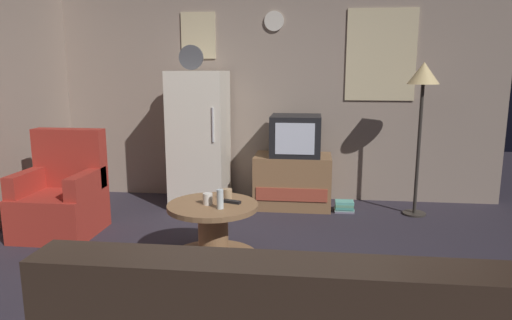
{
  "coord_description": "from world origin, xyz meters",
  "views": [
    {
      "loc": [
        0.45,
        -2.99,
        1.52
      ],
      "look_at": [
        -0.01,
        0.9,
        0.75
      ],
      "focal_mm": 32.53,
      "sensor_mm": 36.0,
      "label": 1
    }
  ],
  "objects_px": {
    "standing_lamp": "(423,85)",
    "remote_control": "(232,202)",
    "book_stack": "(344,206)",
    "coffee_table": "(213,232)",
    "mug_ceramic_tan": "(227,194)",
    "fridge": "(199,139)",
    "armchair": "(62,198)",
    "wine_glass": "(220,199)",
    "crt_tv": "(296,135)",
    "mug_ceramic_white": "(208,199)",
    "tv_stand": "(293,181)"
  },
  "relations": [
    {
      "from": "mug_ceramic_white",
      "to": "armchair",
      "type": "distance_m",
      "value": 1.6
    },
    {
      "from": "standing_lamp",
      "to": "mug_ceramic_white",
      "type": "relative_size",
      "value": 17.67
    },
    {
      "from": "mug_ceramic_tan",
      "to": "standing_lamp",
      "type": "bearing_deg",
      "value": 36.38
    },
    {
      "from": "coffee_table",
      "to": "mug_ceramic_tan",
      "type": "xyz_separation_m",
      "value": [
        0.09,
        0.13,
        0.28
      ]
    },
    {
      "from": "mug_ceramic_white",
      "to": "book_stack",
      "type": "xyz_separation_m",
      "value": [
        1.17,
        1.46,
        -0.46
      ]
    },
    {
      "from": "tv_stand",
      "to": "remote_control",
      "type": "height_order",
      "value": "tv_stand"
    },
    {
      "from": "fridge",
      "to": "crt_tv",
      "type": "relative_size",
      "value": 3.28
    },
    {
      "from": "mug_ceramic_tan",
      "to": "armchair",
      "type": "distance_m",
      "value": 1.69
    },
    {
      "from": "mug_ceramic_white",
      "to": "mug_ceramic_tan",
      "type": "bearing_deg",
      "value": 49.88
    },
    {
      "from": "crt_tv",
      "to": "armchair",
      "type": "height_order",
      "value": "crt_tv"
    },
    {
      "from": "fridge",
      "to": "remote_control",
      "type": "bearing_deg",
      "value": -67.66
    },
    {
      "from": "crt_tv",
      "to": "remote_control",
      "type": "distance_m",
      "value": 1.64
    },
    {
      "from": "fridge",
      "to": "standing_lamp",
      "type": "distance_m",
      "value": 2.42
    },
    {
      "from": "fridge",
      "to": "coffee_table",
      "type": "distance_m",
      "value": 1.7
    },
    {
      "from": "coffee_table",
      "to": "book_stack",
      "type": "distance_m",
      "value": 1.84
    },
    {
      "from": "tv_stand",
      "to": "crt_tv",
      "type": "distance_m",
      "value": 0.51
    },
    {
      "from": "remote_control",
      "to": "coffee_table",
      "type": "bearing_deg",
      "value": -146.07
    },
    {
      "from": "mug_ceramic_tan",
      "to": "armchair",
      "type": "relative_size",
      "value": 0.09
    },
    {
      "from": "fridge",
      "to": "book_stack",
      "type": "relative_size",
      "value": 8.43
    },
    {
      "from": "crt_tv",
      "to": "mug_ceramic_tan",
      "type": "bearing_deg",
      "value": -108.94
    },
    {
      "from": "fridge",
      "to": "crt_tv",
      "type": "distance_m",
      "value": 1.07
    },
    {
      "from": "wine_glass",
      "to": "mug_ceramic_tan",
      "type": "height_order",
      "value": "wine_glass"
    },
    {
      "from": "standing_lamp",
      "to": "mug_ceramic_tan",
      "type": "relative_size",
      "value": 17.67
    },
    {
      "from": "fridge",
      "to": "coffee_table",
      "type": "height_order",
      "value": "fridge"
    },
    {
      "from": "mug_ceramic_white",
      "to": "armchair",
      "type": "bearing_deg",
      "value": 161.52
    },
    {
      "from": "fridge",
      "to": "armchair",
      "type": "height_order",
      "value": "fridge"
    },
    {
      "from": "tv_stand",
      "to": "crt_tv",
      "type": "bearing_deg",
      "value": -2.11
    },
    {
      "from": "tv_stand",
      "to": "wine_glass",
      "type": "height_order",
      "value": "wine_glass"
    },
    {
      "from": "fridge",
      "to": "mug_ceramic_white",
      "type": "height_order",
      "value": "fridge"
    },
    {
      "from": "mug_ceramic_white",
      "to": "fridge",
      "type": "bearing_deg",
      "value": 105.72
    },
    {
      "from": "wine_glass",
      "to": "mug_ceramic_tan",
      "type": "bearing_deg",
      "value": 87.72
    },
    {
      "from": "tv_stand",
      "to": "book_stack",
      "type": "xyz_separation_m",
      "value": [
        0.57,
        -0.14,
        -0.23
      ]
    },
    {
      "from": "crt_tv",
      "to": "mug_ceramic_tan",
      "type": "height_order",
      "value": "crt_tv"
    },
    {
      "from": "fridge",
      "to": "book_stack",
      "type": "distance_m",
      "value": 1.76
    },
    {
      "from": "standing_lamp",
      "to": "coffee_table",
      "type": "xyz_separation_m",
      "value": [
        -1.87,
        -1.44,
        -1.12
      ]
    },
    {
      "from": "tv_stand",
      "to": "wine_glass",
      "type": "xyz_separation_m",
      "value": [
        -0.48,
        -1.7,
        0.26
      ]
    },
    {
      "from": "standing_lamp",
      "to": "remote_control",
      "type": "relative_size",
      "value": 10.6
    },
    {
      "from": "crt_tv",
      "to": "coffee_table",
      "type": "relative_size",
      "value": 0.75
    },
    {
      "from": "standing_lamp",
      "to": "remote_control",
      "type": "height_order",
      "value": "standing_lamp"
    },
    {
      "from": "remote_control",
      "to": "mug_ceramic_tan",
      "type": "bearing_deg",
      "value": 136.93
    },
    {
      "from": "crt_tv",
      "to": "mug_ceramic_tan",
      "type": "distance_m",
      "value": 1.56
    },
    {
      "from": "fridge",
      "to": "wine_glass",
      "type": "bearing_deg",
      "value": -71.43
    },
    {
      "from": "mug_ceramic_tan",
      "to": "remote_control",
      "type": "xyz_separation_m",
      "value": [
        0.05,
        -0.09,
        -0.03
      ]
    },
    {
      "from": "standing_lamp",
      "to": "mug_ceramic_white",
      "type": "bearing_deg",
      "value": -142.5
    },
    {
      "from": "fridge",
      "to": "armchair",
      "type": "distance_m",
      "value": 1.57
    },
    {
      "from": "fridge",
      "to": "mug_ceramic_white",
      "type": "distance_m",
      "value": 1.65
    },
    {
      "from": "wine_glass",
      "to": "book_stack",
      "type": "bearing_deg",
      "value": 56.08
    },
    {
      "from": "fridge",
      "to": "crt_tv",
      "type": "xyz_separation_m",
      "value": [
        1.07,
        0.03,
        0.05
      ]
    },
    {
      "from": "standing_lamp",
      "to": "wine_glass",
      "type": "relative_size",
      "value": 10.6
    },
    {
      "from": "book_stack",
      "to": "coffee_table",
      "type": "bearing_deg",
      "value": -128.21
    }
  ]
}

